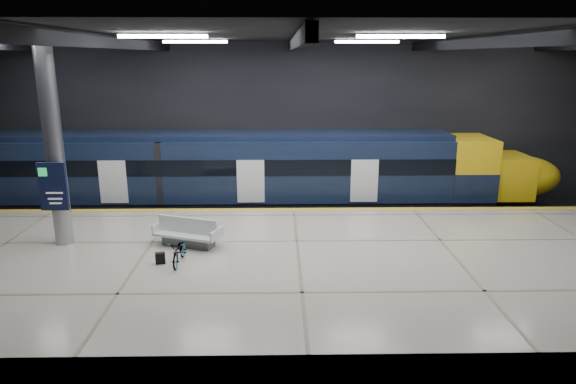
{
  "coord_description": "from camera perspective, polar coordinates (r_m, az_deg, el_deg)",
  "views": [
    {
      "loc": [
        -0.61,
        -17.76,
        7.33
      ],
      "look_at": [
        -0.27,
        1.5,
        2.2
      ],
      "focal_mm": 32.0,
      "sensor_mm": 36.0,
      "label": 1
    }
  ],
  "objects": [
    {
      "name": "platform",
      "position": [
        16.71,
        1.18,
        -9.03
      ],
      "size": [
        30.0,
        11.0,
        1.1
      ],
      "primitive_type": "cube",
      "color": "#BEB5A1",
      "rests_on": "ground"
    },
    {
      "name": "room_shell",
      "position": [
        17.85,
        0.96,
        9.73
      ],
      "size": [
        30.1,
        16.1,
        8.05
      ],
      "color": "black",
      "rests_on": "ground"
    },
    {
      "name": "ground",
      "position": [
        19.22,
        0.89,
        -7.5
      ],
      "size": [
        30.0,
        30.0,
        0.0
      ],
      "primitive_type": "plane",
      "color": "black",
      "rests_on": "ground"
    },
    {
      "name": "info_column",
      "position": [
        18.52,
        -24.61,
        4.65
      ],
      "size": [
        0.9,
        0.78,
        6.9
      ],
      "color": "#9EA0A5",
      "rests_on": "platform"
    },
    {
      "name": "safety_strip",
      "position": [
        21.44,
        0.66,
        -1.96
      ],
      "size": [
        30.0,
        0.4,
        0.01
      ],
      "primitive_type": "cube",
      "color": "yellow",
      "rests_on": "platform"
    },
    {
      "name": "pannier_bag",
      "position": [
        16.46,
        -14.01,
        -7.14
      ],
      "size": [
        0.34,
        0.25,
        0.35
      ],
      "primitive_type": "cube",
      "rotation": [
        0.0,
        0.0,
        0.26
      ],
      "color": "black",
      "rests_on": "platform"
    },
    {
      "name": "train",
      "position": [
        23.97,
        -6.87,
        2.1
      ],
      "size": [
        29.4,
        2.84,
        3.79
      ],
      "color": "black",
      "rests_on": "ground"
    },
    {
      "name": "rails",
      "position": [
        24.37,
        0.46,
        -2.39
      ],
      "size": [
        30.0,
        1.52,
        0.16
      ],
      "color": "gray",
      "rests_on": "ground"
    },
    {
      "name": "bicycle",
      "position": [
        16.26,
        -11.98,
        -6.48
      ],
      "size": [
        0.57,
        1.51,
        0.78
      ],
      "primitive_type": "imported",
      "rotation": [
        0.0,
        0.0,
        -0.04
      ],
      "color": "#99999E",
      "rests_on": "platform"
    },
    {
      "name": "bench",
      "position": [
        17.68,
        -11.02,
        -4.8
      ],
      "size": [
        2.44,
        1.66,
        1.0
      ],
      "rotation": [
        0.0,
        0.0,
        -0.36
      ],
      "color": "#595B60",
      "rests_on": "platform"
    }
  ]
}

